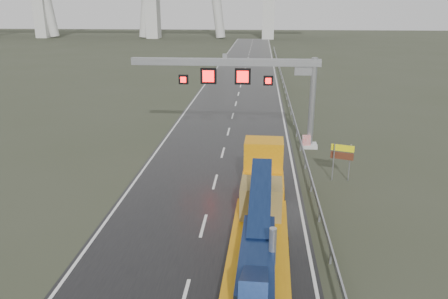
# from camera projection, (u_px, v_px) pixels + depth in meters

# --- Properties ---
(ground) EXTENTS (400.00, 400.00, 0.00)m
(ground) POSITION_uv_depth(u_px,v_px,m) (192.00, 270.00, 19.06)
(ground) COLOR #313525
(ground) RESTS_ON ground
(road) EXTENTS (11.00, 200.00, 0.02)m
(road) POSITION_uv_depth(u_px,v_px,m) (238.00, 94.00, 56.90)
(road) COLOR black
(road) RESTS_ON ground
(guardrail) EXTENTS (0.20, 140.00, 1.40)m
(guardrail) POSITION_uv_depth(u_px,v_px,m) (291.00, 106.00, 46.75)
(guardrail) COLOR gray
(guardrail) RESTS_ON ground
(sign_gantry) EXTENTS (14.90, 1.20, 7.42)m
(sign_gantry) POSITION_uv_depth(u_px,v_px,m) (252.00, 78.00, 34.16)
(sign_gantry) COLOR beige
(sign_gantry) RESTS_ON ground
(heavy_haul_truck) EXTENTS (3.00, 17.53, 4.10)m
(heavy_haul_truck) POSITION_uv_depth(u_px,v_px,m) (260.00, 215.00, 20.55)
(heavy_haul_truck) COLOR orange
(heavy_haul_truck) RESTS_ON ground
(exit_sign_pair) EXTENTS (1.41, 0.50, 2.50)m
(exit_sign_pair) POSITION_uv_depth(u_px,v_px,m) (342.00, 155.00, 28.26)
(exit_sign_pair) COLOR gray
(exit_sign_pair) RESTS_ON ground
(striped_barrier) EXTENTS (0.67, 0.39, 1.10)m
(striped_barrier) POSITION_uv_depth(u_px,v_px,m) (306.00, 142.00, 35.05)
(striped_barrier) COLOR red
(striped_barrier) RESTS_ON ground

